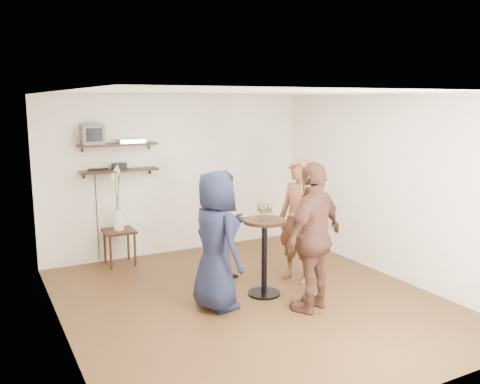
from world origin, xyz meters
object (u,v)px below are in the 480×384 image
Objects in this scene: side_table at (119,236)px; person_dark at (225,227)px; radio at (119,166)px; person_plaid at (298,221)px; person_navy at (216,241)px; dvd_deck at (131,141)px; drinks_table at (264,247)px; person_brown at (314,237)px; crt_monitor at (92,134)px.

side_table is 0.35× the size of person_dark.
person_plaid is (1.95, -2.03, -0.65)m from radio.
person_navy is at bearing -96.48° from person_plaid.
dvd_deck reaches higher than radio.
person_brown reaches higher than drinks_table.
person_brown reaches higher than side_table.
dvd_deck reaches higher than drinks_table.
person_brown is at bearing -62.70° from radio.
radio is at bearing 180.00° from dvd_deck.
radio is at bearing 0.00° from crt_monitor.
dvd_deck is 2.10m from person_dark.
person_dark reaches higher than radio.
person_dark is 0.86× the size of person_brown.
person_brown is at bearing -43.92° from person_plaid.
crt_monitor reaches higher than dvd_deck.
dvd_deck is 1.47m from side_table.
person_dark is (1.03, -1.58, -0.73)m from radio.
person_brown reaches higher than radio.
drinks_table is at bearing -90.00° from person_dark.
person_plaid reaches higher than person_dark.
side_table is 2.51m from drinks_table.
person_plaid is (2.33, -2.03, -1.15)m from crt_monitor.
crt_monitor is 0.60m from dvd_deck.
person_brown is (0.50, -1.39, 0.12)m from person_dark.
person_dark is at bearing -39.78° from person_navy.
radio is at bearing 62.42° from side_table.
crt_monitor is at bearing -151.14° from person_plaid.
crt_monitor is 3.30m from person_plaid.
crt_monitor is 0.18× the size of person_brown.
radio is 0.13× the size of person_navy.
crt_monitor is at bearing 13.74° from person_navy.
person_dark reaches higher than side_table.
radio is at bearing 5.24° from person_navy.
radio is at bearing 118.73° from drinks_table.
person_plaid is at bearing -136.08° from person_brown.
radio is at bearing -156.29° from person_plaid.
crt_monitor is 0.80× the size of dvd_deck.
dvd_deck is 0.23× the size of person_plaid.
drinks_table is at bearing -54.38° from crt_monitor.
dvd_deck is 0.24× the size of person_navy.
person_navy reaches higher than person_dark.
person_brown is at bearing -57.15° from crt_monitor.
side_table is 2.32m from person_navy.
side_table is at bearing -117.58° from radio.
radio is 2.02m from person_dark.
person_navy is (-1.43, -0.34, -0.02)m from person_plaid.
person_brown is at bearing -67.78° from drinks_table.
person_plaid is 0.95× the size of person_brown.
side_table is at bearing -82.06° from person_brown.
crt_monitor is at bearing -79.38° from person_brown.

